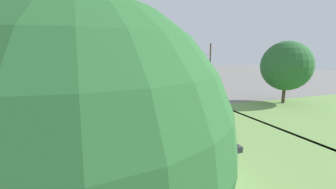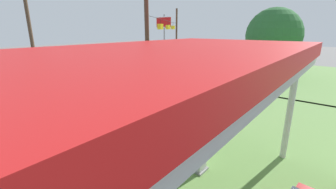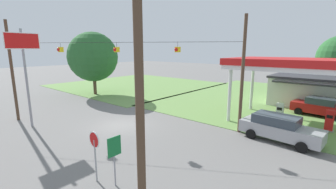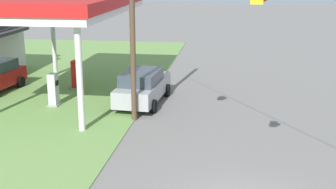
# 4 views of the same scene
# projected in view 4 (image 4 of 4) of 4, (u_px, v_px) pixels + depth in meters

# --- Properties ---
(gas_station_canopy) EXTENTS (11.89, 6.64, 5.49)m
(gas_station_canopy) POSITION_uv_depth(u_px,v_px,m) (61.00, 5.00, 24.47)
(gas_station_canopy) COLOR silver
(gas_station_canopy) RESTS_ON ground
(fuel_pump_near) EXTENTS (0.71, 0.56, 1.70)m
(fuel_pump_near) POSITION_uv_depth(u_px,v_px,m) (53.00, 91.00, 23.88)
(fuel_pump_near) COLOR gray
(fuel_pump_near) RESTS_ON ground
(fuel_pump_far) EXTENTS (0.71, 0.56, 1.70)m
(fuel_pump_far) POSITION_uv_depth(u_px,v_px,m) (76.00, 76.00, 27.25)
(fuel_pump_far) COLOR gray
(fuel_pump_far) RESTS_ON ground
(car_at_pumps_front) EXTENTS (5.25, 2.38, 1.78)m
(car_at_pumps_front) POSITION_uv_depth(u_px,v_px,m) (143.00, 86.00, 24.30)
(car_at_pumps_front) COLOR #9E9EA3
(car_at_pumps_front) RESTS_ON ground
(signal_span_gantry) EXTENTS (16.52, 10.24, 8.65)m
(signal_span_gantry) POSITION_uv_depth(u_px,v_px,m) (254.00, 57.00, 12.22)
(signal_span_gantry) COLOR #4C3828
(signal_span_gantry) RESTS_ON ground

